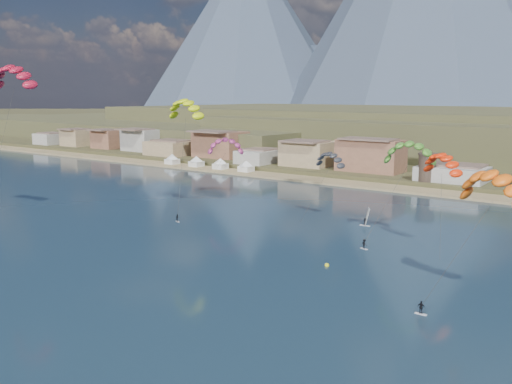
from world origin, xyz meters
TOP-DOWN VIEW (x-y plane):
  - ground at (0.00, 0.00)m, footprint 2400.00×2400.00m
  - beach at (0.00, 106.00)m, footprint 2200.00×12.00m
  - town at (-40.00, 122.00)m, footprint 400.00×24.00m
  - watchtower at (5.00, 114.00)m, footprint 5.82×5.82m
  - beach_tents at (-76.25, 106.00)m, footprint 43.40×6.40m
  - kitesurfer_red at (-55.17, 17.57)m, footprint 12.69×15.09m
  - kitesurfer_yellow at (-32.31, 47.66)m, footprint 14.07×14.84m
  - kitesurfer_orange at (42.54, 29.39)m, footprint 12.20×17.58m
  - kitesurfer_green at (21.82, 52.41)m, footprint 10.86×15.20m
  - distant_kite_pink at (-36.26, 67.61)m, footprint 10.86×9.32m
  - distant_kite_dark at (1.03, 59.15)m, footprint 8.46×6.42m
  - distant_kite_orange at (29.35, 48.95)m, footprint 9.38×7.87m
  - windsurfer at (11.06, 57.34)m, footprint 2.29×2.49m
  - buoy at (17.87, 27.45)m, footprint 0.76×0.76m

SIDE VIEW (x-z plane):
  - ground at x=0.00m, z-range 0.00..0.00m
  - buoy at x=17.87m, z-range -0.25..0.51m
  - beach at x=0.00m, z-range -0.20..0.70m
  - windsurfer at x=11.06m, z-range -0.73..3.28m
  - beach_tents at x=-76.25m, z-range 1.21..6.21m
  - watchtower at x=5.00m, z-range 2.07..10.67m
  - town at x=-40.00m, z-range 2.00..14.00m
  - distant_kite_dark at x=1.03m, z-range 5.68..22.73m
  - distant_kite_pink at x=-36.26m, z-range 5.68..23.90m
  - kitesurfer_orange at x=42.54m, z-range 5.72..26.79m
  - distant_kite_orange at x=29.35m, z-range 6.77..26.14m
  - kitesurfer_green at x=21.82m, z-range 6.86..28.37m
  - kitesurfer_yellow at x=-32.31m, z-range 10.78..39.91m
  - kitesurfer_red at x=-55.17m, z-range 14.76..50.59m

